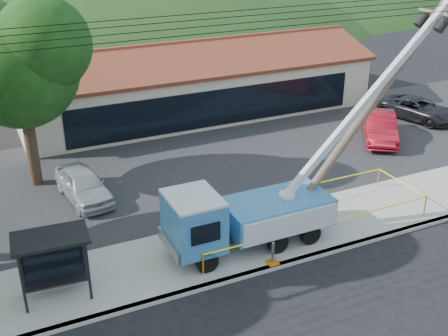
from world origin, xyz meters
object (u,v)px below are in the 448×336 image
object	(u,v)px
car_silver	(85,200)
bus_shelter	(52,250)
utility_truck	(248,211)
car_dark	(416,121)
car_red	(378,141)
leaning_pole	(372,105)

from	to	relation	value
car_silver	bus_shelter	bearing A→B (deg)	-117.23
utility_truck	car_dark	bearing A→B (deg)	27.29
utility_truck	car_dark	distance (m)	18.43
bus_shelter	car_red	xyz separation A→B (m)	(19.20, 6.65, -1.87)
utility_truck	car_dark	size ratio (longest dim) A/B	2.57
leaning_pole	bus_shelter	bearing A→B (deg)	-179.35
leaning_pole	car_red	distance (m)	10.38
leaning_pole	car_dark	bearing A→B (deg)	37.43
bus_shelter	car_dark	bearing A→B (deg)	23.80
bus_shelter	car_silver	distance (m)	7.25
utility_truck	leaning_pole	world-z (taller)	utility_truck
car_silver	car_red	bearing A→B (deg)	-7.16
utility_truck	bus_shelter	distance (m)	7.32
bus_shelter	car_dark	xyz separation A→B (m)	(23.64, 8.38, -1.87)
leaning_pole	car_silver	world-z (taller)	leaning_pole
leaning_pole	car_red	size ratio (longest dim) A/B	1.93
leaning_pole	car_red	world-z (taller)	leaning_pole
car_silver	utility_truck	bearing A→B (deg)	-60.69
car_silver	car_dark	distance (m)	21.33
bus_shelter	utility_truck	bearing A→B (deg)	3.97
leaning_pole	car_silver	bearing A→B (deg)	148.46
leaning_pole	car_silver	distance (m)	13.32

